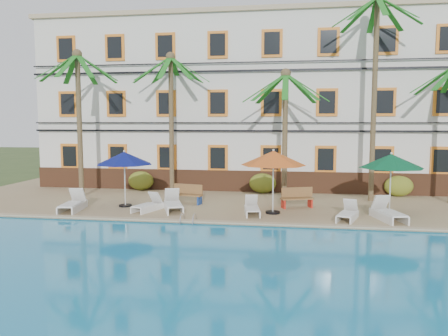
% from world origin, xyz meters
% --- Properties ---
extents(ground, '(100.00, 100.00, 0.00)m').
position_xyz_m(ground, '(0.00, 0.00, 0.00)').
color(ground, '#384C23').
rests_on(ground, ground).
extents(pool_deck, '(30.00, 12.00, 0.25)m').
position_xyz_m(pool_deck, '(0.00, 5.00, 0.12)').
color(pool_deck, tan).
rests_on(pool_deck, ground).
extents(swimming_pool, '(26.00, 12.00, 0.20)m').
position_xyz_m(swimming_pool, '(0.00, -7.00, 0.10)').
color(swimming_pool, '#1884B9').
rests_on(swimming_pool, ground).
extents(pool_coping, '(30.00, 0.35, 0.06)m').
position_xyz_m(pool_coping, '(0.00, -0.90, 0.28)').
color(pool_coping, tan).
rests_on(pool_coping, pool_deck).
extents(hotel_building, '(25.40, 6.44, 10.22)m').
position_xyz_m(hotel_building, '(0.00, 9.98, 5.37)').
color(hotel_building, silver).
rests_on(hotel_building, pool_deck).
extents(palm_a, '(4.21, 4.21, 7.65)m').
position_xyz_m(palm_a, '(-8.31, 3.95, 5.18)').
color(palm_a, brown).
rests_on(palm_a, pool_deck).
extents(palm_b, '(4.21, 4.21, 7.68)m').
position_xyz_m(palm_b, '(-3.85, 5.67, 5.19)').
color(palm_b, brown).
rests_on(palm_b, pool_deck).
extents(palm_c, '(4.21, 4.21, 6.52)m').
position_xyz_m(palm_c, '(2.30, 4.21, 4.51)').
color(palm_c, brown).
rests_on(palm_c, pool_deck).
extents(palm_d, '(4.21, 4.21, 10.17)m').
position_xyz_m(palm_d, '(6.60, 5.00, 6.60)').
color(palm_d, brown).
rests_on(palm_d, pool_deck).
extents(shrub_left, '(1.50, 0.90, 1.10)m').
position_xyz_m(shrub_left, '(-5.97, 6.60, 0.80)').
color(shrub_left, '#245B1A').
rests_on(shrub_left, pool_deck).
extents(shrub_mid, '(1.50, 0.90, 1.10)m').
position_xyz_m(shrub_mid, '(1.09, 6.60, 0.80)').
color(shrub_mid, '#245B1A').
rests_on(shrub_mid, pool_deck).
extents(shrub_right, '(1.50, 0.90, 1.10)m').
position_xyz_m(shrub_right, '(8.30, 6.60, 0.80)').
color(shrub_right, '#245B1A').
rests_on(shrub_right, pool_deck).
extents(umbrella_blue, '(2.64, 2.64, 2.64)m').
position_xyz_m(umbrella_blue, '(-5.03, 1.74, 2.50)').
color(umbrella_blue, black).
rests_on(umbrella_blue, pool_deck).
extents(umbrella_red, '(2.80, 2.80, 2.79)m').
position_xyz_m(umbrella_red, '(1.86, 1.20, 2.64)').
color(umbrella_red, black).
rests_on(umbrella_red, pool_deck).
extents(umbrella_green, '(2.68, 2.68, 2.67)m').
position_xyz_m(umbrella_green, '(6.78, 1.66, 2.53)').
color(umbrella_green, black).
rests_on(umbrella_green, pool_deck).
extents(lounger_a, '(0.98, 2.08, 0.95)m').
position_xyz_m(lounger_a, '(-6.97, 0.45, 0.56)').
color(lounger_a, silver).
rests_on(lounger_a, pool_deck).
extents(lounger_b, '(1.11, 1.78, 0.79)m').
position_xyz_m(lounger_b, '(-3.65, 0.92, 0.51)').
color(lounger_b, silver).
rests_on(lounger_b, pool_deck).
extents(lounger_c, '(1.37, 2.12, 0.94)m').
position_xyz_m(lounger_c, '(-2.54, 1.10, 0.56)').
color(lounger_c, silver).
rests_on(lounger_c, pool_deck).
extents(lounger_d, '(0.84, 1.74, 0.79)m').
position_xyz_m(lounger_d, '(0.99, 0.91, 0.51)').
color(lounger_d, silver).
rests_on(lounger_d, pool_deck).
extents(lounger_e, '(1.10, 1.78, 0.79)m').
position_xyz_m(lounger_e, '(4.90, 0.38, 0.51)').
color(lounger_e, silver).
rests_on(lounger_e, pool_deck).
extents(lounger_f, '(1.21, 2.11, 0.94)m').
position_xyz_m(lounger_f, '(6.50, 0.59, 0.56)').
color(lounger_f, silver).
rests_on(lounger_f, pool_deck).
extents(bench_left, '(1.57, 0.79, 0.93)m').
position_xyz_m(bench_left, '(-2.30, 2.93, 0.72)').
color(bench_left, olive).
rests_on(bench_left, pool_deck).
extents(bench_right, '(1.57, 0.95, 0.93)m').
position_xyz_m(bench_right, '(2.88, 2.67, 0.72)').
color(bench_right, olive).
rests_on(bench_right, pool_deck).
extents(pool_ladder, '(0.54, 0.74, 0.74)m').
position_xyz_m(pool_ladder, '(-1.36, -1.00, 0.25)').
color(pool_ladder, silver).
rests_on(pool_ladder, ground).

